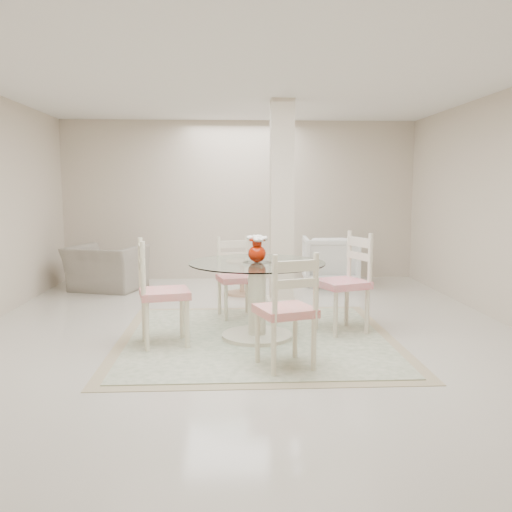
{
  "coord_description": "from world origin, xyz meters",
  "views": [
    {
      "loc": [
        -0.2,
        -5.83,
        1.58
      ],
      "look_at": [
        0.09,
        -0.12,
        0.85
      ],
      "focal_mm": 38.0,
      "sensor_mm": 36.0,
      "label": 1
    }
  ],
  "objects_px": {
    "dining_table": "(257,300)",
    "dining_chair_south": "(289,303)",
    "dining_chair_west": "(157,285)",
    "armchair_white": "(330,260)",
    "column": "(282,205)",
    "side_table": "(242,279)",
    "recliner_taupe": "(106,268)",
    "dining_chair_east": "(348,275)",
    "red_vase": "(257,249)",
    "dining_chair_north": "(235,271)"
  },
  "relations": [
    {
      "from": "dining_chair_east",
      "to": "dining_chair_north",
      "type": "xyz_separation_m",
      "value": [
        -1.21,
        0.77,
        -0.07
      ]
    },
    {
      "from": "dining_table",
      "to": "dining_chair_east",
      "type": "xyz_separation_m",
      "value": [
        1.0,
        0.22,
        0.22
      ]
    },
    {
      "from": "dining_table",
      "to": "dining_chair_south",
      "type": "height_order",
      "value": "dining_chair_south"
    },
    {
      "from": "dining_chair_west",
      "to": "dining_chair_south",
      "type": "distance_m",
      "value": 1.46
    },
    {
      "from": "recliner_taupe",
      "to": "red_vase",
      "type": "bearing_deg",
      "value": 145.13
    },
    {
      "from": "dining_chair_east",
      "to": "side_table",
      "type": "xyz_separation_m",
      "value": [
        -1.1,
        2.15,
        -0.4
      ]
    },
    {
      "from": "column",
      "to": "dining_table",
      "type": "height_order",
      "value": "column"
    },
    {
      "from": "column",
      "to": "dining_chair_west",
      "type": "distance_m",
      "value": 2.43
    },
    {
      "from": "dining_table",
      "to": "dining_chair_south",
      "type": "bearing_deg",
      "value": -77.64
    },
    {
      "from": "recliner_taupe",
      "to": "side_table",
      "type": "relative_size",
      "value": 2.11
    },
    {
      "from": "column",
      "to": "dining_chair_east",
      "type": "distance_m",
      "value": 1.68
    },
    {
      "from": "column",
      "to": "armchair_white",
      "type": "relative_size",
      "value": 3.09
    },
    {
      "from": "dining_chair_south",
      "to": "recliner_taupe",
      "type": "relative_size",
      "value": 1.08
    },
    {
      "from": "red_vase",
      "to": "recliner_taupe",
      "type": "xyz_separation_m",
      "value": [
        -2.18,
        2.83,
        -0.61
      ]
    },
    {
      "from": "dining_chair_east",
      "to": "dining_chair_north",
      "type": "bearing_deg",
      "value": -143.3
    },
    {
      "from": "red_vase",
      "to": "dining_chair_west",
      "type": "bearing_deg",
      "value": -168.11
    },
    {
      "from": "dining_chair_west",
      "to": "recliner_taupe",
      "type": "bearing_deg",
      "value": 8.92
    },
    {
      "from": "column",
      "to": "dining_chair_east",
      "type": "xyz_separation_m",
      "value": [
        0.59,
        -1.4,
        -0.72
      ]
    },
    {
      "from": "red_vase",
      "to": "recliner_taupe",
      "type": "height_order",
      "value": "red_vase"
    },
    {
      "from": "side_table",
      "to": "dining_chair_south",
      "type": "bearing_deg",
      "value": -84.67
    },
    {
      "from": "dining_chair_west",
      "to": "armchair_white",
      "type": "bearing_deg",
      "value": -47.38
    },
    {
      "from": "dining_table",
      "to": "dining_chair_east",
      "type": "distance_m",
      "value": 1.05
    },
    {
      "from": "dining_chair_west",
      "to": "dining_chair_south",
      "type": "height_order",
      "value": "dining_chair_west"
    },
    {
      "from": "column",
      "to": "dining_chair_south",
      "type": "xyz_separation_m",
      "value": [
        -0.19,
        -2.62,
        -0.75
      ]
    },
    {
      "from": "dining_chair_east",
      "to": "dining_chair_north",
      "type": "distance_m",
      "value": 1.44
    },
    {
      "from": "column",
      "to": "side_table",
      "type": "height_order",
      "value": "column"
    },
    {
      "from": "dining_chair_south",
      "to": "armchair_white",
      "type": "xyz_separation_m",
      "value": [
        1.14,
        4.13,
        -0.2
      ]
    },
    {
      "from": "dining_chair_north",
      "to": "side_table",
      "type": "xyz_separation_m",
      "value": [
        0.12,
        1.38,
        -0.34
      ]
    },
    {
      "from": "red_vase",
      "to": "dining_chair_west",
      "type": "relative_size",
      "value": 0.24
    },
    {
      "from": "armchair_white",
      "to": "red_vase",
      "type": "bearing_deg",
      "value": 70.3
    },
    {
      "from": "armchair_white",
      "to": "side_table",
      "type": "relative_size",
      "value": 1.75
    },
    {
      "from": "dining_chair_south",
      "to": "armchair_white",
      "type": "distance_m",
      "value": 4.29
    },
    {
      "from": "column",
      "to": "armchair_white",
      "type": "bearing_deg",
      "value": 57.91
    },
    {
      "from": "dining_chair_east",
      "to": "recliner_taupe",
      "type": "distance_m",
      "value": 4.12
    },
    {
      "from": "recliner_taupe",
      "to": "side_table",
      "type": "xyz_separation_m",
      "value": [
        2.08,
        -0.46,
        -0.11
      ]
    },
    {
      "from": "dining_table",
      "to": "side_table",
      "type": "bearing_deg",
      "value": 92.3
    },
    {
      "from": "dining_chair_west",
      "to": "side_table",
      "type": "distance_m",
      "value": 2.77
    },
    {
      "from": "column",
      "to": "dining_chair_south",
      "type": "relative_size",
      "value": 2.37
    },
    {
      "from": "column",
      "to": "dining_chair_north",
      "type": "height_order",
      "value": "column"
    },
    {
      "from": "dining_chair_north",
      "to": "dining_chair_west",
      "type": "relative_size",
      "value": 0.91
    },
    {
      "from": "column",
      "to": "recliner_taupe",
      "type": "bearing_deg",
      "value": 154.86
    },
    {
      "from": "dining_chair_west",
      "to": "armchair_white",
      "type": "xyz_separation_m",
      "value": [
        2.36,
        3.34,
        -0.22
      ]
    },
    {
      "from": "dining_chair_west",
      "to": "dining_chair_north",
      "type": "bearing_deg",
      "value": -45.35
    },
    {
      "from": "dining_chair_north",
      "to": "armchair_white",
      "type": "height_order",
      "value": "dining_chair_north"
    },
    {
      "from": "dining_chair_west",
      "to": "dining_chair_south",
      "type": "relative_size",
      "value": 1.04
    },
    {
      "from": "dining_chair_west",
      "to": "side_table",
      "type": "height_order",
      "value": "dining_chair_west"
    },
    {
      "from": "dining_chair_north",
      "to": "dining_chair_west",
      "type": "bearing_deg",
      "value": -136.74
    },
    {
      "from": "dining_chair_east",
      "to": "recliner_taupe",
      "type": "relative_size",
      "value": 1.14
    },
    {
      "from": "red_vase",
      "to": "dining_chair_north",
      "type": "relative_size",
      "value": 0.26
    },
    {
      "from": "dining_chair_north",
      "to": "dining_chair_west",
      "type": "height_order",
      "value": "dining_chair_west"
    }
  ]
}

